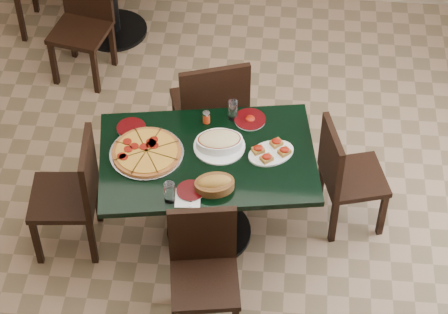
# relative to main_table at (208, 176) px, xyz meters

# --- Properties ---
(floor) EXTENTS (5.50, 5.50, 0.00)m
(floor) POSITION_rel_main_table_xyz_m (-0.03, 0.01, -0.57)
(floor) COLOR #84674C
(floor) RESTS_ON ground
(main_table) EXTENTS (1.45, 1.05, 0.75)m
(main_table) POSITION_rel_main_table_xyz_m (0.00, 0.00, 0.00)
(main_table) COLOR black
(main_table) RESTS_ON floor
(chair_far) EXTENTS (0.59, 0.59, 1.01)m
(chair_far) POSITION_rel_main_table_xyz_m (-0.04, 0.64, 0.00)
(chair_far) COLOR black
(chair_far) RESTS_ON floor
(chair_near) EXTENTS (0.46, 0.46, 0.86)m
(chair_near) POSITION_rel_main_table_xyz_m (0.04, -0.63, -0.09)
(chair_near) COLOR black
(chair_near) RESTS_ON floor
(chair_right) EXTENTS (0.49, 0.49, 0.85)m
(chair_right) POSITION_rel_main_table_xyz_m (0.87, 0.20, -0.10)
(chair_right) COLOR black
(chair_right) RESTS_ON floor
(chair_left) EXTENTS (0.45, 0.45, 0.90)m
(chair_left) POSITION_rel_main_table_xyz_m (-0.83, -0.13, -0.07)
(chair_left) COLOR black
(chair_left) RESTS_ON floor
(back_chair_near) EXTENTS (0.49, 0.49, 0.89)m
(back_chair_near) POSITION_rel_main_table_xyz_m (-1.14, 1.65, -0.07)
(back_chair_near) COLOR black
(back_chair_near) RESTS_ON floor
(pepperoni_pizza) EXTENTS (0.46, 0.46, 0.04)m
(pepperoni_pizza) POSITION_rel_main_table_xyz_m (-0.38, -0.02, 0.20)
(pepperoni_pizza) COLOR #ADADB4
(pepperoni_pizza) RESTS_ON main_table
(lasagna_casserole) EXTENTS (0.32, 0.32, 0.09)m
(lasagna_casserole) POSITION_rel_main_table_xyz_m (0.07, 0.08, 0.23)
(lasagna_casserole) COLOR white
(lasagna_casserole) RESTS_ON main_table
(bread_basket) EXTENTS (0.27, 0.22, 0.10)m
(bread_basket) POSITION_rel_main_table_xyz_m (0.07, -0.27, 0.22)
(bread_basket) COLOR brown
(bread_basket) RESTS_ON main_table
(bruschetta_platter) EXTENTS (0.36, 0.33, 0.05)m
(bruschetta_platter) POSITION_rel_main_table_xyz_m (0.39, 0.05, 0.21)
(bruschetta_platter) COLOR white
(bruschetta_platter) RESTS_ON main_table
(side_plate_near) EXTENTS (0.17, 0.17, 0.02)m
(side_plate_near) POSITION_rel_main_table_xyz_m (-0.07, -0.30, 0.19)
(side_plate_near) COLOR white
(side_plate_near) RESTS_ON main_table
(side_plate_far_r) EXTENTS (0.20, 0.20, 0.03)m
(side_plate_far_r) POSITION_rel_main_table_xyz_m (0.24, 0.34, 0.19)
(side_plate_far_r) COLOR white
(side_plate_far_r) RESTS_ON main_table
(side_plate_far_l) EXTENTS (0.19, 0.19, 0.02)m
(side_plate_far_l) POSITION_rel_main_table_xyz_m (-0.51, 0.20, 0.19)
(side_plate_far_l) COLOR white
(side_plate_far_l) RESTS_ON main_table
(napkin_setting) EXTENTS (0.16, 0.16, 0.01)m
(napkin_setting) POSITION_rel_main_table_xyz_m (-0.08, -0.36, 0.18)
(napkin_setting) COLOR white
(napkin_setting) RESTS_ON main_table
(water_glass_a) EXTENTS (0.06, 0.06, 0.14)m
(water_glass_a) POSITION_rel_main_table_xyz_m (0.13, 0.36, 0.25)
(water_glass_a) COLOR white
(water_glass_a) RESTS_ON main_table
(water_glass_b) EXTENTS (0.07, 0.07, 0.14)m
(water_glass_b) POSITION_rel_main_table_xyz_m (-0.18, -0.38, 0.25)
(water_glass_b) COLOR white
(water_glass_b) RESTS_ON main_table
(pepper_shaker) EXTENTS (0.05, 0.05, 0.08)m
(pepper_shaker) POSITION_rel_main_table_xyz_m (-0.04, 0.30, 0.22)
(pepper_shaker) COLOR #B02912
(pepper_shaker) RESTS_ON main_table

